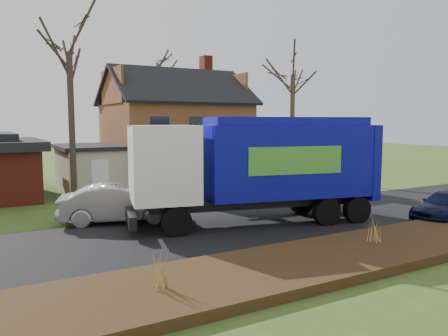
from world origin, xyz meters
TOP-DOWN VIEW (x-y plane):
  - ground at (0.00, 0.00)m, footprint 120.00×120.00m
  - road at (0.00, 0.00)m, footprint 80.00×7.00m
  - mulch_verge at (0.00, -5.30)m, footprint 80.00×3.50m
  - main_house at (1.49, 13.91)m, footprint 12.95×8.95m
  - garbage_truck at (0.09, 0.22)m, footprint 10.97×5.14m
  - silver_sedan at (-5.17, 3.33)m, footprint 5.33×3.13m
  - navy_wagon at (7.56, -3.40)m, footprint 4.62×2.61m
  - tree_front_west at (-5.93, 9.50)m, footprint 3.75×3.75m
  - tree_front_east at (10.32, 11.16)m, footprint 4.02×4.02m
  - tree_back at (3.03, 21.16)m, footprint 3.75×3.75m
  - grass_clump_west at (-6.63, -5.41)m, footprint 0.38×0.31m
  - grass_clump_mid at (1.15, -5.07)m, footprint 0.31×0.25m

SIDE VIEW (x-z plane):
  - ground at x=0.00m, z-range 0.00..0.00m
  - road at x=0.00m, z-range 0.00..0.02m
  - mulch_verge at x=0.00m, z-range 0.00..0.30m
  - navy_wagon at x=7.56m, z-range 0.00..1.26m
  - grass_clump_mid at x=1.15m, z-range 0.30..1.16m
  - grass_clump_west at x=-6.63m, z-range 0.30..1.30m
  - silver_sedan at x=-5.17m, z-range 0.00..1.66m
  - garbage_truck at x=0.09m, z-range 0.35..4.89m
  - main_house at x=1.49m, z-range -0.60..8.66m
  - tree_front_east at x=10.32m, z-range 3.49..14.66m
  - tree_front_west at x=-5.93m, z-range 3.61..14.77m
  - tree_back at x=3.03m, z-range 3.96..15.82m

